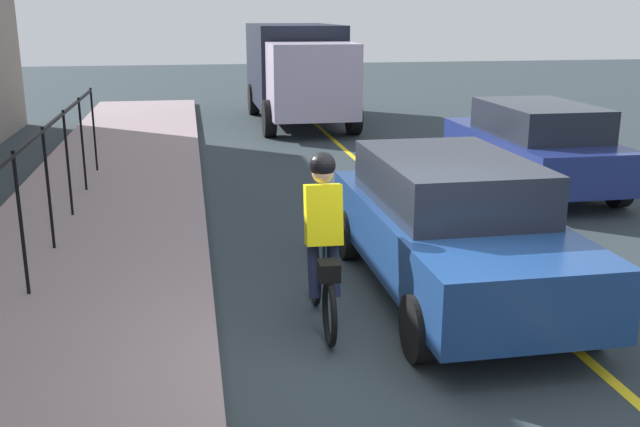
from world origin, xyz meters
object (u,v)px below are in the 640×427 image
object	(u,v)px
patrol_sedan	(534,145)
parked_sedan_rear	(451,225)
box_truck_background	(297,69)
cyclist_lead	(323,242)

from	to	relation	value
patrol_sedan	parked_sedan_rear	bearing A→B (deg)	144.86
patrol_sedan	box_truck_background	xyz separation A→B (m)	(9.09, 2.98, 0.73)
cyclist_lead	patrol_sedan	size ratio (longest dim) A/B	0.41
cyclist_lead	parked_sedan_rear	distance (m)	1.71
patrol_sedan	parked_sedan_rear	distance (m)	5.66
patrol_sedan	parked_sedan_rear	size ratio (longest dim) A/B	1.00
cyclist_lead	parked_sedan_rear	size ratio (longest dim) A/B	0.41
parked_sedan_rear	box_truck_background	distance (m)	13.75
patrol_sedan	parked_sedan_rear	world-z (taller)	same
patrol_sedan	box_truck_background	size ratio (longest dim) A/B	0.66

